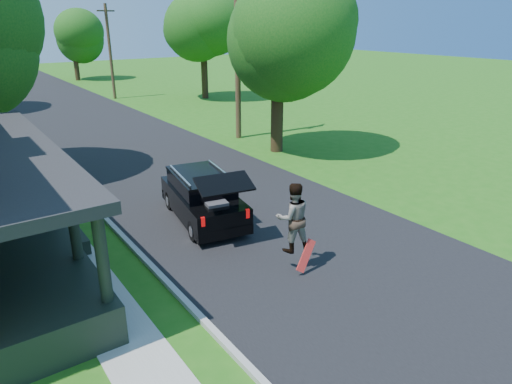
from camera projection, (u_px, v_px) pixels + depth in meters
ground at (361, 280)px, 11.38m from camera, size 140.00×140.00×0.00m
street at (105, 131)px, 26.70m from camera, size 8.00×120.00×0.02m
curb at (30, 141)px, 24.52m from camera, size 0.15×120.00×0.12m
black_suv at (203, 197)px, 14.58m from camera, size 2.36×4.61×2.05m
skateboarder at (293, 218)px, 11.49m from camera, size 1.08×0.96×1.84m
skateboard at (306, 257)px, 11.58m from camera, size 0.68×0.22×0.82m
tree_right_near at (277, 25)px, 20.56m from camera, size 6.93×6.60×8.89m
tree_right_mid at (202, 25)px, 36.00m from camera, size 7.16×7.25×8.98m
tree_right_far at (72, 33)px, 47.46m from camera, size 6.08×6.24×7.50m
utility_pole_near at (237, 33)px, 23.27m from camera, size 1.80×0.59×10.60m
utility_pole_far at (110, 51)px, 36.43m from camera, size 1.47×0.38×7.31m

